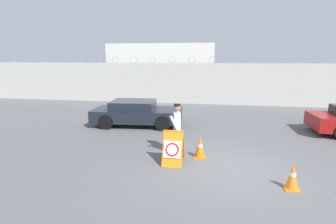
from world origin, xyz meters
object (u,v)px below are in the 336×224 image
object	(u,v)px
traffic_cone_mid	(293,177)
traffic_cone_far	(200,147)
parked_car_front_coupe	(137,113)
security_guard	(177,127)
barricade_sign	(173,147)

from	to	relation	value
traffic_cone_mid	traffic_cone_far	bearing A→B (deg)	143.62
traffic_cone_far	parked_car_front_coupe	xyz separation A→B (m)	(-3.23, 3.72, 0.27)
security_guard	parked_car_front_coupe	distance (m)	4.32
security_guard	traffic_cone_far	size ratio (longest dim) A/B	2.45
barricade_sign	traffic_cone_far	bearing A→B (deg)	39.13
barricade_sign	traffic_cone_mid	world-z (taller)	barricade_sign
traffic_cone_mid	traffic_cone_far	size ratio (longest dim) A/B	0.96
traffic_cone_mid	security_guard	bearing A→B (deg)	148.70
security_guard	traffic_cone_mid	bearing A→B (deg)	48.04
traffic_cone_far	traffic_cone_mid	bearing A→B (deg)	-36.38
barricade_sign	traffic_cone_mid	distance (m)	3.37
traffic_cone_far	security_guard	bearing A→B (deg)	167.61
traffic_cone_mid	parked_car_front_coupe	bearing A→B (deg)	135.75
barricade_sign	security_guard	distance (m)	0.92
barricade_sign	parked_car_front_coupe	world-z (taller)	parked_car_front_coupe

